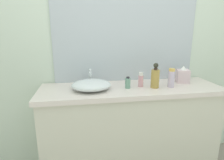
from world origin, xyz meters
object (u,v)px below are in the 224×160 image
sink_basin (91,85)px  lotion_bottle (141,80)px  spray_can (171,78)px  soap_dispenser (155,77)px  perfume_bottle (128,83)px  tissue_box (183,75)px

sink_basin → lotion_bottle: 0.46m
sink_basin → spray_can: spray_can is taller
soap_dispenser → perfume_bottle: size_ratio=2.15×
soap_dispenser → lotion_bottle: size_ratio=1.70×
lotion_bottle → spray_can: 0.28m
soap_dispenser → tissue_box: soap_dispenser is taller
lotion_bottle → perfume_bottle: lotion_bottle is taller
lotion_bottle → perfume_bottle: 0.13m
sink_basin → lotion_bottle: bearing=3.1°
sink_basin → soap_dispenser: 0.58m
lotion_bottle → tissue_box: size_ratio=0.79×
perfume_bottle → tissue_box: (0.59, 0.10, 0.02)m
spray_can → tissue_box: spray_can is taller
lotion_bottle → soap_dispenser: bearing=-21.8°
soap_dispenser → tissue_box: (0.34, 0.12, -0.02)m
soap_dispenser → spray_can: size_ratio=1.31×
soap_dispenser → perfume_bottle: 0.25m
sink_basin → lotion_bottle: (0.46, 0.02, 0.02)m
lotion_bottle → spray_can: (0.27, -0.06, 0.02)m
lotion_bottle → spray_can: bearing=-12.0°
perfume_bottle → tissue_box: bearing=10.1°
soap_dispenser → perfume_bottle: bearing=175.8°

